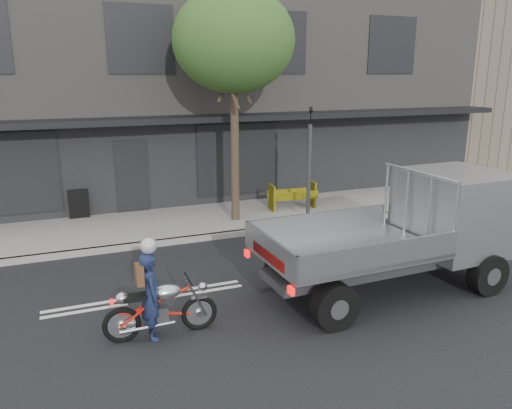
% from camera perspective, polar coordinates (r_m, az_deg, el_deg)
% --- Properties ---
extents(ground, '(80.00, 80.00, 0.00)m').
position_cam_1_polar(ground, '(10.74, -5.98, -9.61)').
color(ground, black).
rests_on(ground, ground).
extents(sidewalk, '(32.00, 3.20, 0.15)m').
position_cam_1_polar(sidewalk, '(15.02, -10.93, -2.32)').
color(sidewalk, gray).
rests_on(sidewalk, ground).
extents(kerb, '(32.00, 0.20, 0.15)m').
position_cam_1_polar(kerb, '(13.52, -9.61, -4.18)').
color(kerb, gray).
rests_on(kerb, ground).
extents(building_main, '(26.00, 10.00, 8.00)m').
position_cam_1_polar(building_main, '(20.91, -15.07, 13.13)').
color(building_main, slate).
rests_on(building_main, ground).
extents(building_neighbour, '(14.00, 10.00, 10.00)m').
position_cam_1_polar(building_neighbour, '(30.67, 26.56, 14.36)').
color(building_neighbour, brown).
rests_on(building_neighbour, ground).
extents(street_tree, '(3.40, 3.40, 6.74)m').
position_cam_1_polar(street_tree, '(14.48, -2.57, 18.16)').
color(street_tree, '#382B21').
rests_on(street_tree, ground).
extents(traffic_light_pole, '(0.12, 0.12, 3.50)m').
position_cam_1_polar(traffic_light_pole, '(14.74, 6.07, 3.87)').
color(traffic_light_pole, '#2D2D30').
rests_on(traffic_light_pole, ground).
extents(motorcycle, '(1.98, 0.58, 1.02)m').
position_cam_1_polar(motorcycle, '(8.89, -10.82, -11.48)').
color(motorcycle, black).
rests_on(motorcycle, ground).
extents(rider, '(0.39, 0.58, 1.54)m').
position_cam_1_polar(rider, '(8.77, -11.88, -10.16)').
color(rider, '#17203F').
rests_on(rider, ground).
extents(flatbed_ute, '(5.48, 2.38, 2.51)m').
position_cam_1_polar(flatbed_ute, '(11.28, 19.95, -1.49)').
color(flatbed_ute, black).
rests_on(flatbed_ute, ground).
extents(construction_barrier, '(1.59, 0.72, 0.87)m').
position_cam_1_polar(construction_barrier, '(16.03, 4.54, 0.89)').
color(construction_barrier, '#D6C40B').
rests_on(construction_barrier, sidewalk).
extents(sandwich_board, '(0.60, 0.41, 0.94)m').
position_cam_1_polar(sandwich_board, '(15.91, -19.61, 0.08)').
color(sandwich_board, black).
rests_on(sandwich_board, sidewalk).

